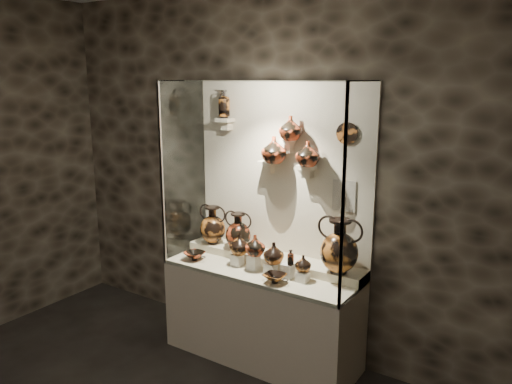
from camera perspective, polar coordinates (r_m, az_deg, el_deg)
wall_back at (r=4.35m, az=2.99°, el=2.05°), size 5.00×0.02×3.20m
plinth at (r=4.47m, az=0.67°, el=-13.88°), size 1.70×0.60×0.80m
front_tier at (r=4.30m, az=0.68°, el=-8.94°), size 1.68×0.58×0.03m
rear_tier at (r=4.43m, az=1.92°, el=-7.82°), size 1.70×0.25×0.10m
back_panel at (r=4.34m, az=2.96°, el=2.04°), size 1.70×0.03×1.60m
glass_front at (r=3.84m, az=-1.67°, el=0.62°), size 1.70×0.01×1.60m
glass_left at (r=4.58m, az=-8.24°, el=2.50°), size 0.01×0.60×1.60m
glass_right at (r=3.70m, az=11.81°, el=-0.10°), size 0.01×0.60×1.60m
glass_top at (r=4.00m, az=0.75°, el=12.61°), size 1.70×0.60×0.01m
frame_post_left at (r=4.37m, az=-10.70°, el=1.90°), size 0.02×0.02×1.60m
frame_post_right at (r=3.44m, az=9.93°, el=-0.99°), size 0.02×0.02×1.60m
pedestal_a at (r=4.36m, az=-2.13°, el=-7.76°), size 0.09×0.09×0.10m
pedestal_b at (r=4.26m, az=-0.25°, el=-8.02°), size 0.09×0.09×0.13m
pedestal_c at (r=4.18m, az=1.71°, el=-8.72°), size 0.09×0.09×0.09m
pedestal_d at (r=4.10m, az=3.64°, el=-8.96°), size 0.09×0.09×0.12m
pedestal_e at (r=4.05m, az=5.38°, el=-9.61°), size 0.09×0.09×0.08m
bracket_ul at (r=4.52m, az=-3.55°, el=8.22°), size 0.14×0.12×0.04m
bracket_ca at (r=4.31m, az=1.32°, el=3.33°), size 0.14×0.12×0.04m
bracket_cb at (r=4.18m, az=3.67°, el=5.78°), size 0.10×0.12×0.04m
bracket_cc at (r=4.13m, az=5.80°, el=2.84°), size 0.14×0.12×0.04m
amphora_left at (r=4.68m, az=-4.96°, el=-3.75°), size 0.37×0.37×0.36m
amphora_mid at (r=4.50m, az=-2.04°, el=-4.49°), size 0.35×0.35×0.34m
amphora_right at (r=4.00m, az=9.48°, el=-6.12°), size 0.37×0.37×0.45m
jug_a at (r=4.31m, az=-1.89°, el=-5.97°), size 0.23×0.23×0.18m
jug_b at (r=4.19m, az=-0.08°, el=-6.12°), size 0.21×0.21×0.18m
jug_c at (r=4.14m, az=2.06°, el=-6.98°), size 0.18×0.18×0.18m
jug_e at (r=4.02m, az=5.43°, el=-8.11°), size 0.17×0.17×0.13m
lekythos_small at (r=4.03m, az=4.00°, el=-7.38°), size 0.08×0.08×0.15m
kylix_left at (r=4.51m, az=-7.01°, el=-7.15°), size 0.27×0.25×0.09m
kylix_right at (r=4.01m, az=2.19°, el=-9.72°), size 0.28×0.26×0.09m
lekythos_tall at (r=4.50m, az=-3.65°, el=10.18°), size 0.12×0.12×0.28m
ovoid_vase_a at (r=4.19m, az=2.08°, el=4.85°), size 0.22×0.22×0.22m
ovoid_vase_b at (r=4.11m, az=3.98°, el=7.30°), size 0.23×0.23×0.20m
ovoid_vase_c at (r=4.05m, az=5.95°, el=4.37°), size 0.25×0.25×0.21m
wall_plate at (r=3.99m, az=10.34°, el=6.61°), size 0.17×0.02×0.17m
info_placard at (r=4.09m, az=9.99°, el=-0.42°), size 0.19×0.01×0.26m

